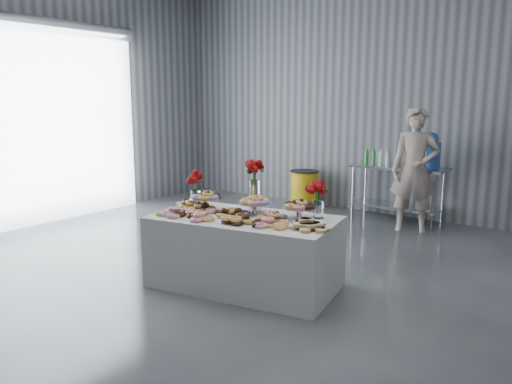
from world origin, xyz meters
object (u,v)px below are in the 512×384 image
display_table (244,252)px  person (415,170)px  prep_table (397,183)px  trash_barrel (304,189)px  water_jug (431,152)px

display_table → person: bearing=78.7°
prep_table → trash_barrel: bearing=-180.0°
water_jug → display_table: bearing=-101.3°
display_table → trash_barrel: (-1.48, 3.69, -0.04)m
display_table → water_jug: water_jug is taller
prep_table → trash_barrel: (-1.72, -0.00, -0.28)m
prep_table → trash_barrel: size_ratio=2.22×
water_jug → trash_barrel: water_jug is taller
water_jug → trash_barrel: (-2.22, 0.00, -0.81)m
trash_barrel → water_jug: bearing=0.0°
water_jug → person: (-0.09, -0.44, -0.23)m
prep_table → water_jug: size_ratio=2.71×
person → trash_barrel: person is taller
prep_table → person: bearing=-46.5°
prep_table → person: size_ratio=0.82×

